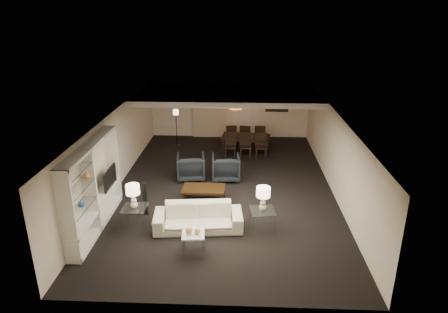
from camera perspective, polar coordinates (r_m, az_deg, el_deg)
floor at (r=13.17m, az=-0.00°, el=-4.48°), size 11.00×11.00×0.00m
ceiling at (r=12.31m, az=-0.00°, el=6.10°), size 7.00×11.00×0.02m
wall_back at (r=17.94m, az=0.78°, el=6.71°), size 7.00×0.02×2.50m
wall_front at (r=7.77m, az=-1.85°, el=-13.52°), size 7.00×0.02×2.50m
wall_left at (r=13.30m, az=-15.24°, el=0.84°), size 0.02×11.00×2.50m
wall_right at (r=13.02m, az=15.58°, el=0.37°), size 0.02×11.00×2.50m
ceiling_soffit at (r=15.74m, az=0.57°, el=8.99°), size 7.00×4.00×0.20m
curtains at (r=17.93m, az=-2.12°, el=6.52°), size 1.50×0.12×2.40m
door at (r=17.96m, az=3.02°, el=6.04°), size 0.90×0.05×2.10m
painting at (r=17.90m, az=7.58°, el=7.48°), size 0.95×0.04×0.65m
media_unit at (r=11.00m, az=-18.18°, el=-4.18°), size 0.38×3.40×2.35m
pendant_light at (r=15.84m, az=1.66°, el=7.28°), size 0.52×0.52×0.24m
sofa at (r=10.75m, az=-3.70°, el=-8.69°), size 2.41×1.12×0.68m
coffee_table at (r=12.21m, az=-2.90°, el=-5.45°), size 1.30×0.77×0.46m
armchair_left at (r=13.73m, az=-4.76°, el=-1.48°), size 1.05×1.07×0.87m
armchair_right at (r=13.63m, az=0.25°, el=-1.57°), size 1.00×1.02×0.87m
side_table_left at (r=11.08m, az=-12.57°, el=-8.50°), size 0.65×0.65×0.60m
side_table_right at (r=10.73m, az=5.48°, el=-9.07°), size 0.72×0.72×0.60m
table_lamp_left at (r=10.79m, az=-12.84°, el=-5.58°), size 0.37×0.37×0.66m
table_lamp_right at (r=10.43m, az=5.60°, el=-6.07°), size 0.37×0.37×0.66m
marble_table at (r=9.86m, az=-4.38°, el=-12.22°), size 0.58×0.58×0.53m
gold_gourd_a at (r=9.68m, az=-5.03°, el=-10.44°), size 0.17×0.17×0.17m
gold_gourd_b at (r=9.66m, az=-3.83°, el=-10.54°), size 0.15×0.15×0.15m
television at (r=11.85m, az=-16.44°, el=-2.91°), size 0.98×0.13×0.56m
vase_blue at (r=10.30m, az=-19.75°, el=-6.30°), size 0.17×0.17×0.18m
vase_amber at (r=10.55m, az=-19.02°, el=-2.52°), size 0.18×0.18×0.18m
floor_speaker at (r=11.59m, az=-11.18°, el=-5.90°), size 0.11×0.11×1.00m
dining_table at (r=16.17m, az=3.07°, el=1.70°), size 2.03×1.29×0.67m
chair_nl at (r=15.51m, az=0.88°, el=1.51°), size 0.47×0.47×1.00m
chair_nm at (r=15.50m, az=3.09°, el=1.48°), size 0.48×0.48×1.00m
chair_nr at (r=15.52m, az=5.31°, el=1.44°), size 0.48×0.48×1.00m
chair_fl at (r=16.74m, az=1.01°, el=2.99°), size 0.51×0.51×1.00m
chair_fm at (r=16.73m, az=3.07°, el=2.96°), size 0.51×0.51×1.00m
chair_fr at (r=16.75m, az=5.12°, el=2.92°), size 0.47×0.47×1.00m
floor_lamp at (r=16.96m, az=-6.80°, el=4.09°), size 0.28×0.28×1.57m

